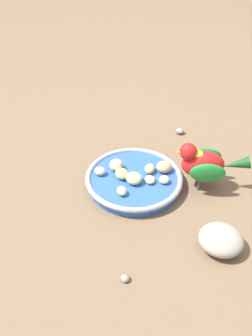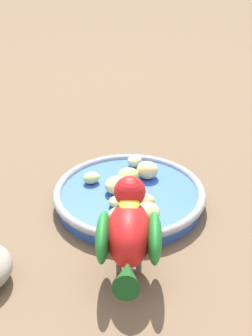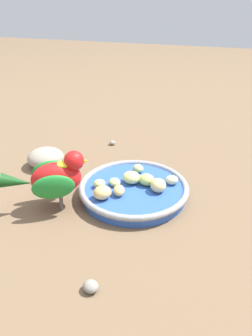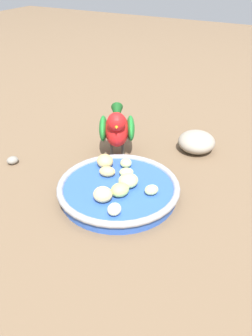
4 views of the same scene
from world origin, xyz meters
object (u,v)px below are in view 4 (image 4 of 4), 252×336
at_px(apple_piece_4, 120,190).
at_px(apple_piece_3, 103,194).
at_px(apple_piece_5, 126,172).
at_px(apple_piece_8, 105,161).
at_px(apple_piece_6, 114,209).
at_px(apple_piece_7, 126,163).
at_px(parrot, 117,127).
at_px(feeding_bowl, 118,189).
at_px(apple_piece_1, 107,172).
at_px(apple_piece_0, 128,181).
at_px(rock_large, 197,142).
at_px(pebble_1, 13,160).
at_px(apple_piece_2, 151,190).

bearing_deg(apple_piece_4, apple_piece_3, -34.01).
distance_m(apple_piece_5, apple_piece_8, 0.06).
xyz_separation_m(apple_piece_6, apple_piece_8, (-0.13, -0.10, 0.00)).
distance_m(apple_piece_7, parrot, 0.10).
height_order(feeding_bowl, apple_piece_6, apple_piece_6).
bearing_deg(apple_piece_1, apple_piece_0, 77.33).
xyz_separation_m(apple_piece_1, apple_piece_8, (-0.03, -0.02, 0.00)).
distance_m(apple_piece_3, rock_large, 0.31).
bearing_deg(apple_piece_4, apple_piece_5, -161.77).
bearing_deg(apple_piece_5, apple_piece_4, 18.23).
bearing_deg(pebble_1, parrot, 128.20).
relative_size(rock_large, pebble_1, 3.59).
relative_size(apple_piece_1, apple_piece_3, 0.93).
bearing_deg(apple_piece_5, apple_piece_0, 33.99).
bearing_deg(apple_piece_0, apple_piece_2, 87.77).
relative_size(apple_piece_7, pebble_1, 1.00).
height_order(apple_piece_8, pebble_1, apple_piece_8).
distance_m(apple_piece_0, rock_large, 0.25).
distance_m(apple_piece_8, pebble_1, 0.22).
relative_size(apple_piece_4, apple_piece_5, 1.26).
xyz_separation_m(apple_piece_0, apple_piece_7, (-0.06, -0.04, -0.00)).
height_order(apple_piece_0, apple_piece_5, apple_piece_0).
height_order(apple_piece_6, apple_piece_7, apple_piece_6).
bearing_deg(apple_piece_7, feeding_bowl, 17.34).
distance_m(apple_piece_6, pebble_1, 0.32).
relative_size(apple_piece_0, apple_piece_1, 1.21).
xyz_separation_m(apple_piece_4, apple_piece_6, (0.05, 0.02, -0.00)).
relative_size(apple_piece_1, parrot, 0.20).
relative_size(apple_piece_4, apple_piece_8, 0.95).
relative_size(apple_piece_1, apple_piece_7, 1.29).
bearing_deg(feeding_bowl, apple_piece_6, 24.78).
height_order(feeding_bowl, apple_piece_7, apple_piece_7).
distance_m(feeding_bowl, apple_piece_4, 0.04).
relative_size(feeding_bowl, apple_piece_8, 6.30).
relative_size(apple_piece_8, rock_large, 0.41).
distance_m(apple_piece_7, rock_large, 0.20).
bearing_deg(apple_piece_3, apple_piece_4, 145.99).
xyz_separation_m(apple_piece_4, parrot, (-0.17, -0.10, 0.04)).
xyz_separation_m(apple_piece_8, pebble_1, (0.06, -0.21, -0.03)).
relative_size(apple_piece_6, apple_piece_8, 0.73).
xyz_separation_m(apple_piece_5, parrot, (-0.10, -0.08, 0.04)).
bearing_deg(apple_piece_5, apple_piece_3, 1.84).
xyz_separation_m(apple_piece_8, parrot, (-0.09, -0.02, 0.03)).
bearing_deg(feeding_bowl, apple_piece_8, -129.53).
height_order(apple_piece_0, apple_piece_8, apple_piece_8).
distance_m(apple_piece_3, apple_piece_4, 0.03).
relative_size(apple_piece_5, apple_piece_7, 1.12).
height_order(apple_piece_5, apple_piece_7, apple_piece_7).
distance_m(apple_piece_3, apple_piece_7, 0.13).
distance_m(apple_piece_5, apple_piece_6, 0.13).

